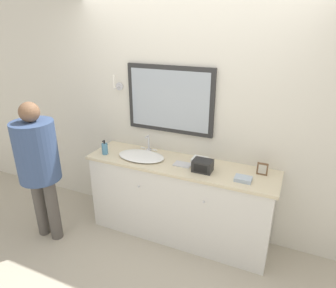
{
  "coord_description": "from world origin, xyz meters",
  "views": [
    {
      "loc": [
        1.03,
        -2.34,
        2.27
      ],
      "look_at": [
        -0.13,
        0.28,
        1.1
      ],
      "focal_mm": 32.0,
      "sensor_mm": 36.0,
      "label": 1
    }
  ],
  "objects_px": {
    "appliance_box": "(203,166)",
    "person": "(38,159)",
    "sink_basin": "(141,156)",
    "picture_frame": "(262,169)",
    "soap_bottle": "(105,149)"
  },
  "relations": [
    {
      "from": "appliance_box",
      "to": "person",
      "type": "height_order",
      "value": "person"
    },
    {
      "from": "appliance_box",
      "to": "person",
      "type": "distance_m",
      "value": 1.7
    },
    {
      "from": "soap_bottle",
      "to": "picture_frame",
      "type": "height_order",
      "value": "soap_bottle"
    },
    {
      "from": "picture_frame",
      "to": "person",
      "type": "bearing_deg",
      "value": -161.97
    },
    {
      "from": "soap_bottle",
      "to": "appliance_box",
      "type": "relative_size",
      "value": 0.86
    },
    {
      "from": "sink_basin",
      "to": "person",
      "type": "bearing_deg",
      "value": -146.71
    },
    {
      "from": "person",
      "to": "soap_bottle",
      "type": "bearing_deg",
      "value": 46.25
    },
    {
      "from": "picture_frame",
      "to": "person",
      "type": "height_order",
      "value": "person"
    },
    {
      "from": "sink_basin",
      "to": "picture_frame",
      "type": "bearing_deg",
      "value": 5.16
    },
    {
      "from": "sink_basin",
      "to": "soap_bottle",
      "type": "xyz_separation_m",
      "value": [
        -0.42,
        -0.09,
        0.05
      ]
    },
    {
      "from": "sink_basin",
      "to": "appliance_box",
      "type": "distance_m",
      "value": 0.71
    },
    {
      "from": "sink_basin",
      "to": "picture_frame",
      "type": "xyz_separation_m",
      "value": [
        1.26,
        0.11,
        0.04
      ]
    },
    {
      "from": "sink_basin",
      "to": "picture_frame",
      "type": "distance_m",
      "value": 1.27
    },
    {
      "from": "appliance_box",
      "to": "person",
      "type": "xyz_separation_m",
      "value": [
        -1.61,
        -0.55,
        -0.0
      ]
    },
    {
      "from": "appliance_box",
      "to": "person",
      "type": "bearing_deg",
      "value": -161.22
    }
  ]
}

